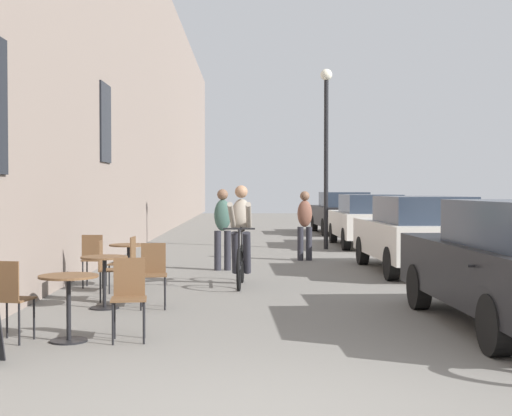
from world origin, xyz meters
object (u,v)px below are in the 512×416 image
Objects in this scene: cafe_chair_mid_toward_wall at (108,266)px; street_lamp at (326,135)px; cafe_chair_mid_toward_street at (153,270)px; parked_car_third at (367,220)px; cafe_chair_far_toward_wall at (94,257)px; parked_car_fourth at (342,212)px; cafe_table_far at (128,256)px; cafe_table_mid at (104,271)px; pedestrian_mid at (305,222)px; cafe_table_near at (69,294)px; parked_car_second at (417,233)px; cyclist_on_bicycle at (241,238)px; cafe_chair_near_toward_street at (9,295)px; pedestrian_near at (223,225)px; cafe_chair_far_toward_street at (127,260)px; cafe_chair_near_toward_wall at (129,293)px.

cafe_chair_mid_toward_wall is 10.42m from street_lamp.
parked_car_third reaches higher than cafe_chair_mid_toward_street.
cafe_chair_far_toward_wall is at bearing 109.36° from cafe_chair_mid_toward_wall.
cafe_chair_far_toward_wall is 0.20× the size of parked_car_fourth.
cafe_chair_mid_toward_street is 0.93m from cafe_chair_mid_toward_wall.
cafe_chair_far_toward_wall reaches higher than cafe_table_far.
street_lamp is (4.11, 9.83, 2.59)m from cafe_table_mid.
parked_car_fourth is at bearing 77.98° from pedestrian_mid.
cafe_table_mid is at bearing 91.13° from cafe_table_near.
cyclist_on_bicycle is at bearing -151.20° from parked_car_second.
cafe_chair_near_toward_street and cafe_chair_mid_toward_street have the same top height.
parked_car_third is (5.98, 8.62, 0.26)m from cafe_chair_far_toward_wall.
parked_car_fourth is (3.57, 14.36, -0.02)m from cyclist_on_bicycle.
pedestrian_mid is 0.38× the size of parked_car_third.
parked_car_third is 6.06m from parked_car_fourth.
cafe_chair_far_toward_wall is 3.34m from pedestrian_near.
street_lamp reaches higher than cafe_chair_mid_toward_street.
cafe_chair_far_toward_street is at bearing 89.85° from cafe_table_near.
cafe_chair_far_toward_street and cafe_chair_far_toward_wall have the same top height.
cafe_table_far is (-0.69, 2.11, 0.00)m from cafe_chair_mid_toward_street.
cafe_chair_near_toward_wall is 4.41m from cafe_chair_far_toward_wall.
cyclist_on_bicycle is 4.52m from pedestrian_mid.
parked_car_fourth is at bearing 71.83° from pedestrian_near.
cafe_chair_near_toward_wall is at bearing -125.77° from parked_car_second.
cafe_chair_mid_toward_wall reaches higher than cafe_table_mid.
parked_car_second is at bearing -77.57° from street_lamp.
cafe_chair_mid_toward_street and cafe_chair_mid_toward_wall have the same top height.
cafe_chair_mid_toward_wall is 4.37m from pedestrian_near.
cafe_table_far is 0.17× the size of parked_car_fourth.
cafe_table_far is 9.07m from street_lamp.
pedestrian_mid is at bearing 68.46° from cafe_chair_mid_toward_street.
cafe_chair_far_toward_street is at bearing -109.42° from parked_car_fourth.
cafe_chair_near_toward_street is 9.78m from pedestrian_mid.
cafe_table_mid is 0.81× the size of cafe_chair_mid_toward_wall.
cafe_chair_near_toward_street is 14.29m from parked_car_third.
parked_car_third is at bearing 56.92° from pedestrian_near.
cafe_chair_near_toward_wall reaches higher than cafe_table_mid.
pedestrian_near reaches higher than cafe_chair_near_toward_street.
parked_car_second reaches higher than parked_car_third.
cafe_table_near is 1.00× the size of cafe_table_mid.
pedestrian_near reaches higher than cafe_chair_far_toward_wall.
cafe_chair_far_toward_wall is 9.40m from street_lamp.
cafe_chair_mid_toward_wall is 1.54m from cafe_table_far.
cafe_table_near is 0.15× the size of street_lamp.
parked_car_second reaches higher than cafe_table_near.
parked_car_fourth is (4.75, 18.90, 0.27)m from cafe_chair_near_toward_wall.
street_lamp is at bearing 61.62° from cafe_table_far.
cafe_chair_mid_toward_street is 1.00× the size of cafe_chair_far_toward_wall.
cafe_chair_near_toward_street is at bearing -97.04° from cafe_table_far.
cafe_chair_far_toward_wall is at bearing -159.42° from parked_car_second.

